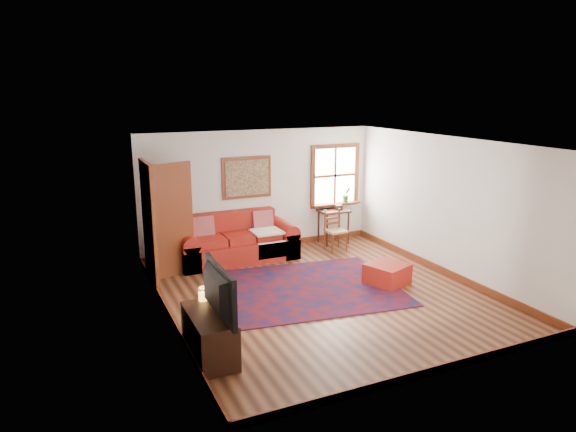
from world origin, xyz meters
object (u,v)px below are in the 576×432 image
ladder_back_chair (335,229)px  media_cabinet (209,335)px  red_leather_sofa (236,244)px  red_ottoman (387,274)px  side_table (334,216)px

ladder_back_chair → media_cabinet: 4.85m
red_leather_sofa → red_ottoman: (1.95, -2.35, -0.12)m
ladder_back_chair → media_cabinet: ladder_back_chair is taller
red_ottoman → media_cabinet: (-3.50, -1.17, 0.11)m
side_table → red_ottoman: bearing=-97.6°
side_table → ladder_back_chair: 0.52m
red_ottoman → red_leather_sofa: bearing=109.5°
red_ottoman → side_table: (0.33, 2.50, 0.44)m
red_leather_sofa → media_cabinet: bearing=-113.8°
side_table → media_cabinet: (-3.83, -3.67, -0.33)m
ladder_back_chair → media_cabinet: (-3.61, -3.23, -0.17)m
red_ottoman → side_table: size_ratio=0.83×
red_leather_sofa → red_ottoman: size_ratio=3.75×
ladder_back_chair → media_cabinet: size_ratio=0.81×
media_cabinet → ladder_back_chair: bearing=41.7°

